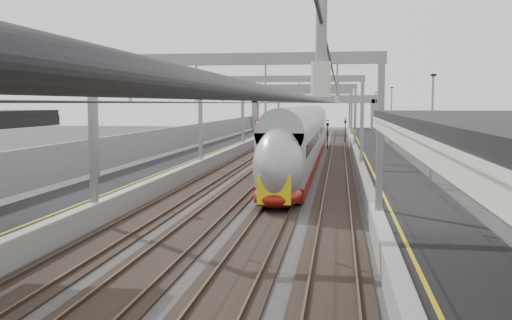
% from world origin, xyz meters
% --- Properties ---
extents(platform_left, '(4.00, 120.00, 1.00)m').
position_xyz_m(platform_left, '(-8.00, 45.00, 0.50)').
color(platform_left, black).
rests_on(platform_left, ground).
extents(platform_right, '(4.00, 120.00, 1.00)m').
position_xyz_m(platform_right, '(8.00, 45.00, 0.50)').
color(platform_right, black).
rests_on(platform_right, ground).
extents(tracks, '(11.40, 140.00, 0.20)m').
position_xyz_m(tracks, '(0.00, 45.00, 0.05)').
color(tracks, black).
rests_on(tracks, ground).
extents(overhead_line, '(13.00, 140.00, 6.60)m').
position_xyz_m(overhead_line, '(0.00, 51.62, 6.14)').
color(overhead_line, gray).
rests_on(overhead_line, platform_left).
extents(overbridge, '(22.00, 2.20, 6.90)m').
position_xyz_m(overbridge, '(0.00, 100.00, 5.31)').
color(overbridge, gray).
rests_on(overbridge, ground).
extents(wall_left, '(0.30, 120.00, 3.20)m').
position_xyz_m(wall_left, '(-11.20, 45.00, 1.60)').
color(wall_left, gray).
rests_on(wall_left, ground).
extents(wall_right, '(0.30, 120.00, 3.20)m').
position_xyz_m(wall_right, '(11.20, 45.00, 1.60)').
color(wall_right, gray).
rests_on(wall_right, ground).
extents(train, '(2.64, 48.13, 4.18)m').
position_xyz_m(train, '(1.50, 47.61, 2.05)').
color(train, maroon).
rests_on(train, ground).
extents(signal_green, '(0.32, 0.32, 3.48)m').
position_xyz_m(signal_green, '(-5.20, 65.74, 2.42)').
color(signal_green, black).
rests_on(signal_green, ground).
extents(signal_red_near, '(0.32, 0.32, 3.48)m').
position_xyz_m(signal_red_near, '(3.20, 66.56, 2.42)').
color(signal_red_near, black).
rests_on(signal_red_near, ground).
extents(signal_red_far, '(0.32, 0.32, 3.48)m').
position_xyz_m(signal_red_far, '(5.40, 77.41, 2.42)').
color(signal_red_far, black).
rests_on(signal_red_far, ground).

